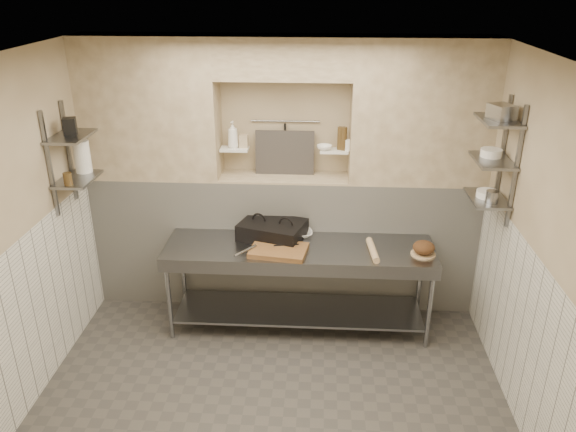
# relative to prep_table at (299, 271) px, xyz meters

# --- Properties ---
(floor) EXTENTS (4.00, 3.90, 0.10)m
(floor) POSITION_rel_prep_table_xyz_m (-0.18, -1.18, -0.69)
(floor) COLOR #45413D
(floor) RESTS_ON ground
(ceiling) EXTENTS (4.00, 3.90, 0.10)m
(ceiling) POSITION_rel_prep_table_xyz_m (-0.18, -1.18, 2.21)
(ceiling) COLOR silver
(ceiling) RESTS_ON ground
(wall_right) EXTENTS (0.10, 3.90, 2.80)m
(wall_right) POSITION_rel_prep_table_xyz_m (1.87, -1.18, 0.76)
(wall_right) COLOR #BFAE8D
(wall_right) RESTS_ON ground
(wall_back) EXTENTS (4.00, 0.10, 2.80)m
(wall_back) POSITION_rel_prep_table_xyz_m (-0.18, 0.82, 0.76)
(wall_back) COLOR #BFAE8D
(wall_back) RESTS_ON ground
(backwall_lower) EXTENTS (4.00, 0.40, 1.40)m
(backwall_lower) POSITION_rel_prep_table_xyz_m (-0.18, 0.57, 0.06)
(backwall_lower) COLOR silver
(backwall_lower) RESTS_ON floor
(alcove_sill) EXTENTS (1.30, 0.40, 0.02)m
(alcove_sill) POSITION_rel_prep_table_xyz_m (-0.18, 0.57, 0.77)
(alcove_sill) COLOR #BFAE8D
(alcove_sill) RESTS_ON backwall_lower
(backwall_pillar_left) EXTENTS (1.35, 0.40, 1.40)m
(backwall_pillar_left) POSITION_rel_prep_table_xyz_m (-1.51, 0.57, 1.46)
(backwall_pillar_left) COLOR #BFAE8D
(backwall_pillar_left) RESTS_ON backwall_lower
(backwall_pillar_right) EXTENTS (1.35, 0.40, 1.40)m
(backwall_pillar_right) POSITION_rel_prep_table_xyz_m (1.14, 0.57, 1.46)
(backwall_pillar_right) COLOR #BFAE8D
(backwall_pillar_right) RESTS_ON backwall_lower
(backwall_header) EXTENTS (1.30, 0.40, 0.40)m
(backwall_header) POSITION_rel_prep_table_xyz_m (-0.18, 0.57, 1.96)
(backwall_header) COLOR #BFAE8D
(backwall_header) RESTS_ON backwall_lower
(wainscot_left) EXTENTS (0.02, 3.90, 1.40)m
(wainscot_left) POSITION_rel_prep_table_xyz_m (-2.17, -1.18, 0.06)
(wainscot_left) COLOR silver
(wainscot_left) RESTS_ON floor
(wainscot_right) EXTENTS (0.02, 3.90, 1.40)m
(wainscot_right) POSITION_rel_prep_table_xyz_m (1.81, -1.18, 0.06)
(wainscot_right) COLOR silver
(wainscot_right) RESTS_ON floor
(alcove_shelf_left) EXTENTS (0.28, 0.16, 0.02)m
(alcove_shelf_left) POSITION_rel_prep_table_xyz_m (-0.68, 0.57, 1.06)
(alcove_shelf_left) COLOR white
(alcove_shelf_left) RESTS_ON backwall_lower
(alcove_shelf_right) EXTENTS (0.28, 0.16, 0.02)m
(alcove_shelf_right) POSITION_rel_prep_table_xyz_m (0.32, 0.57, 1.06)
(alcove_shelf_right) COLOR white
(alcove_shelf_right) RESTS_ON backwall_lower
(utensil_rail) EXTENTS (0.70, 0.02, 0.02)m
(utensil_rail) POSITION_rel_prep_table_xyz_m (-0.18, 0.74, 1.31)
(utensil_rail) COLOR gray
(utensil_rail) RESTS_ON wall_back
(hanging_steel) EXTENTS (0.02, 0.02, 0.30)m
(hanging_steel) POSITION_rel_prep_table_xyz_m (-0.18, 0.72, 1.14)
(hanging_steel) COLOR black
(hanging_steel) RESTS_ON utensil_rail
(splash_panel) EXTENTS (0.60, 0.08, 0.45)m
(splash_panel) POSITION_rel_prep_table_xyz_m (-0.18, 0.67, 1.00)
(splash_panel) COLOR #383330
(splash_panel) RESTS_ON alcove_sill
(shelf_rail_left_a) EXTENTS (0.03, 0.03, 0.95)m
(shelf_rail_left_a) POSITION_rel_prep_table_xyz_m (-2.16, 0.07, 1.16)
(shelf_rail_left_a) COLOR slate
(shelf_rail_left_a) RESTS_ON wall_left
(shelf_rail_left_b) EXTENTS (0.03, 0.03, 0.95)m
(shelf_rail_left_b) POSITION_rel_prep_table_xyz_m (-2.16, -0.33, 1.16)
(shelf_rail_left_b) COLOR slate
(shelf_rail_left_b) RESTS_ON wall_left
(wall_shelf_left_lower) EXTENTS (0.30, 0.50, 0.02)m
(wall_shelf_left_lower) POSITION_rel_prep_table_xyz_m (-2.02, -0.13, 0.96)
(wall_shelf_left_lower) COLOR slate
(wall_shelf_left_lower) RESTS_ON wall_left
(wall_shelf_left_upper) EXTENTS (0.30, 0.50, 0.03)m
(wall_shelf_left_upper) POSITION_rel_prep_table_xyz_m (-2.02, -0.13, 1.36)
(wall_shelf_left_upper) COLOR slate
(wall_shelf_left_upper) RESTS_ON wall_left
(shelf_rail_right_a) EXTENTS (0.03, 0.03, 1.05)m
(shelf_rail_right_a) POSITION_rel_prep_table_xyz_m (1.79, 0.07, 1.21)
(shelf_rail_right_a) COLOR slate
(shelf_rail_right_a) RESTS_ON wall_right
(shelf_rail_right_b) EXTENTS (0.03, 0.03, 1.05)m
(shelf_rail_right_b) POSITION_rel_prep_table_xyz_m (1.79, -0.33, 1.21)
(shelf_rail_right_b) COLOR slate
(shelf_rail_right_b) RESTS_ON wall_right
(wall_shelf_right_lower) EXTENTS (0.30, 0.50, 0.02)m
(wall_shelf_right_lower) POSITION_rel_prep_table_xyz_m (1.66, -0.13, 0.86)
(wall_shelf_right_lower) COLOR slate
(wall_shelf_right_lower) RESTS_ON wall_right
(wall_shelf_right_mid) EXTENTS (0.30, 0.50, 0.02)m
(wall_shelf_right_mid) POSITION_rel_prep_table_xyz_m (1.66, -0.13, 1.21)
(wall_shelf_right_mid) COLOR slate
(wall_shelf_right_mid) RESTS_ON wall_right
(wall_shelf_right_upper) EXTENTS (0.30, 0.50, 0.03)m
(wall_shelf_right_upper) POSITION_rel_prep_table_xyz_m (1.66, -0.13, 1.56)
(wall_shelf_right_upper) COLOR slate
(wall_shelf_right_upper) RESTS_ON wall_right
(prep_table) EXTENTS (2.60, 0.70, 0.90)m
(prep_table) POSITION_rel_prep_table_xyz_m (0.00, 0.00, 0.00)
(prep_table) COLOR gray
(prep_table) RESTS_ON floor
(panini_press) EXTENTS (0.72, 0.61, 0.17)m
(panini_press) POSITION_rel_prep_table_xyz_m (-0.28, 0.20, 0.34)
(panini_press) COLOR black
(panini_press) RESTS_ON prep_table
(cutting_board) EXTENTS (0.57, 0.44, 0.05)m
(cutting_board) POSITION_rel_prep_table_xyz_m (-0.19, -0.12, 0.28)
(cutting_board) COLOR brown
(cutting_board) RESTS_ON prep_table
(knife_blade) EXTENTS (0.24, 0.07, 0.01)m
(knife_blade) POSITION_rel_prep_table_xyz_m (-0.12, -0.06, 0.31)
(knife_blade) COLOR gray
(knife_blade) RESTS_ON cutting_board
(tongs) EXTENTS (0.19, 0.24, 0.03)m
(tongs) POSITION_rel_prep_table_xyz_m (-0.49, -0.21, 0.32)
(tongs) COLOR gray
(tongs) RESTS_ON cutting_board
(mixing_bowl) EXTENTS (0.28, 0.28, 0.06)m
(mixing_bowl) POSITION_rel_prep_table_xyz_m (0.00, 0.25, 0.29)
(mixing_bowl) COLOR white
(mixing_bowl) RESTS_ON prep_table
(rolling_pin) EXTENTS (0.10, 0.44, 0.07)m
(rolling_pin) POSITION_rel_prep_table_xyz_m (0.69, -0.08, 0.29)
(rolling_pin) COLOR tan
(rolling_pin) RESTS_ON prep_table
(bread_board) EXTENTS (0.23, 0.23, 0.01)m
(bread_board) POSITION_rel_prep_table_xyz_m (1.17, -0.08, 0.26)
(bread_board) COLOR tan
(bread_board) RESTS_ON prep_table
(bread_loaf) EXTENTS (0.21, 0.21, 0.12)m
(bread_loaf) POSITION_rel_prep_table_xyz_m (1.17, -0.08, 0.33)
(bread_loaf) COLOR #4C2D19
(bread_loaf) RESTS_ON bread_board
(bottle_soap) EXTENTS (0.12, 0.12, 0.27)m
(bottle_soap) POSITION_rel_prep_table_xyz_m (-0.69, 0.56, 1.21)
(bottle_soap) COLOR white
(bottle_soap) RESTS_ON alcove_shelf_left
(jar_alcove) EXTENTS (0.08, 0.08, 0.13)m
(jar_alcove) POSITION_rel_prep_table_xyz_m (-0.59, 0.59, 1.13)
(jar_alcove) COLOR #BFAE8D
(jar_alcove) RESTS_ON alcove_shelf_left
(bowl_alcove) EXTENTS (0.18, 0.18, 0.05)m
(bowl_alcove) POSITION_rel_prep_table_xyz_m (0.22, 0.55, 1.09)
(bowl_alcove) COLOR white
(bowl_alcove) RESTS_ON alcove_shelf_right
(condiment_a) EXTENTS (0.06, 0.06, 0.23)m
(condiment_a) POSITION_rel_prep_table_xyz_m (0.41, 0.56, 1.19)
(condiment_a) COLOR #433117
(condiment_a) RESTS_ON alcove_shelf_right
(condiment_b) EXTENTS (0.06, 0.06, 0.23)m
(condiment_b) POSITION_rel_prep_table_xyz_m (0.37, 0.58, 1.18)
(condiment_b) COLOR #433117
(condiment_b) RESTS_ON alcove_shelf_right
(condiment_c) EXTENTS (0.06, 0.06, 0.11)m
(condiment_c) POSITION_rel_prep_table_xyz_m (0.45, 0.55, 1.12)
(condiment_c) COLOR white
(condiment_c) RESTS_ON alcove_shelf_right
(jug_left) EXTENTS (0.15, 0.15, 0.30)m
(jug_left) POSITION_rel_prep_table_xyz_m (-2.02, 0.03, 1.12)
(jug_left) COLOR white
(jug_left) RESTS_ON wall_shelf_left_lower
(jar_left) EXTENTS (0.07, 0.07, 0.11)m
(jar_left) POSITION_rel_prep_table_xyz_m (-2.02, -0.32, 1.03)
(jar_left) COLOR #433117
(jar_left) RESTS_ON wall_shelf_left_lower
(box_left_upper) EXTENTS (0.13, 0.13, 0.15)m
(box_left_upper) POSITION_rel_prep_table_xyz_m (-2.02, -0.12, 1.45)
(box_left_upper) COLOR black
(box_left_upper) RESTS_ON wall_shelf_left_upper
(bowl_right) EXTENTS (0.19, 0.19, 0.06)m
(bowl_right) POSITION_rel_prep_table_xyz_m (1.66, -0.13, 0.90)
(bowl_right) COLOR white
(bowl_right) RESTS_ON wall_shelf_right_lower
(canister_right) EXTENTS (0.11, 0.11, 0.11)m
(canister_right) POSITION_rel_prep_table_xyz_m (1.66, -0.27, 0.92)
(canister_right) COLOR gray
(canister_right) RESTS_ON wall_shelf_right_lower
(bowl_right_mid) EXTENTS (0.18, 0.18, 0.07)m
(bowl_right_mid) POSITION_rel_prep_table_xyz_m (1.66, -0.06, 1.25)
(bowl_right_mid) COLOR white
(bowl_right_mid) RESTS_ON wall_shelf_right_mid
(basket_right) EXTENTS (0.23, 0.25, 0.13)m
(basket_right) POSITION_rel_prep_table_xyz_m (1.66, -0.17, 1.63)
(basket_right) COLOR gray
(basket_right) RESTS_ON wall_shelf_right_upper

